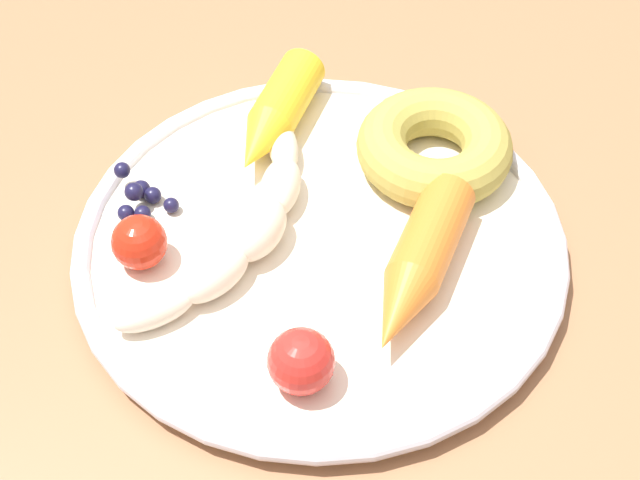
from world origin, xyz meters
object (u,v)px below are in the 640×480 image
dining_table (331,387)px  tomato_near (301,361)px  tomato_mid (139,242)px  plate (320,243)px  donut (434,147)px  banana (245,227)px  blueberry_pile (141,196)px  carrot_yellow (276,115)px  carrot_orange (418,266)px

dining_table → tomato_near: 0.13m
tomato_near → tomato_mid: size_ratio=1.10×
plate → donut: bearing=76.0°
donut → tomato_mid: same height
plate → banana: size_ratio=1.51×
banana → blueberry_pile: banana is taller
plate → blueberry_pile: bearing=-160.4°
banana → donut: 0.14m
carrot_yellow → tomato_mid: bearing=-89.7°
tomato_near → banana: bearing=143.8°
plate → tomato_mid: 0.11m
plate → carrot_orange: carrot_orange is taller
plate → blueberry_pile: 0.12m
banana → tomato_mid: 0.06m
tomato_mid → dining_table: bearing=20.4°
carrot_yellow → tomato_mid: 0.14m
plate → donut: (0.02, 0.10, 0.02)m
banana → carrot_yellow: carrot_yellow is taller
donut → carrot_yellow: bearing=-162.4°
dining_table → tomato_mid: bearing=-159.6°
carrot_orange → tomato_near: bearing=-100.5°
banana → carrot_yellow: (-0.04, 0.09, 0.00)m
carrot_orange → blueberry_pile: bearing=-166.3°
plate → banana: banana is taller
dining_table → blueberry_pile: 0.18m
donut → blueberry_pile: size_ratio=2.04×
plate → tomato_mid: bearing=-136.9°
carrot_yellow → plate: bearing=-38.6°
carrot_yellow → tomato_near: size_ratio=3.08×
plate → donut: 0.10m
carrot_orange → tomato_near: tomato_near is taller
banana → tomato_near: 0.11m
dining_table → banana: banana is taller
donut → blueberry_pile: bearing=-134.7°
dining_table → banana: size_ratio=5.13×
dining_table → blueberry_pile: (-0.14, -0.01, 0.11)m
donut → plate: bearing=-104.0°
dining_table → plate: size_ratio=3.39×
blueberry_pile → carrot_yellow: bearing=73.5°
donut → tomato_near: bearing=-82.4°
dining_table → plate: bearing=133.7°
dining_table → tomato_mid: 0.16m
tomato_near → donut: bearing=97.6°
dining_table → carrot_orange: carrot_orange is taller
banana → blueberry_pile: size_ratio=4.03×
carrot_orange → carrot_yellow: (-0.15, 0.06, -0.00)m
carrot_yellow → tomato_near: (0.13, -0.15, 0.00)m
plate → carrot_yellow: carrot_yellow is taller
plate → tomato_near: (0.05, -0.09, 0.02)m
blueberry_pile → tomato_mid: (0.03, -0.03, 0.01)m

